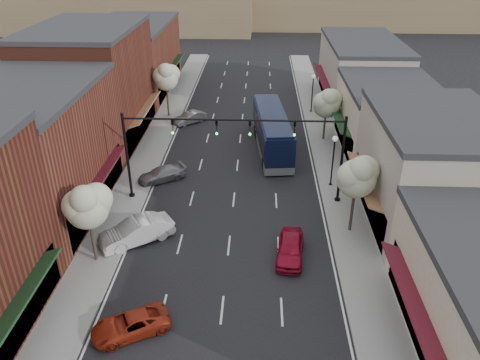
# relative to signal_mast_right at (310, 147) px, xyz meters

# --- Properties ---
(ground) EXTENTS (160.00, 160.00, 0.00)m
(ground) POSITION_rel_signal_mast_right_xyz_m (-5.62, -8.00, -4.62)
(ground) COLOR black
(ground) RESTS_ON ground
(sidewalk_left) EXTENTS (2.80, 73.00, 0.15)m
(sidewalk_left) POSITION_rel_signal_mast_right_xyz_m (-14.02, 10.50, -4.55)
(sidewalk_left) COLOR gray
(sidewalk_left) RESTS_ON ground
(sidewalk_right) EXTENTS (2.80, 73.00, 0.15)m
(sidewalk_right) POSITION_rel_signal_mast_right_xyz_m (2.78, 10.50, -4.55)
(sidewalk_right) COLOR gray
(sidewalk_right) RESTS_ON ground
(curb_left) EXTENTS (0.25, 73.00, 0.17)m
(curb_left) POSITION_rel_signal_mast_right_xyz_m (-12.62, 10.50, -4.55)
(curb_left) COLOR gray
(curb_left) RESTS_ON ground
(curb_right) EXTENTS (0.25, 73.00, 0.17)m
(curb_right) POSITION_rel_signal_mast_right_xyz_m (1.38, 10.50, -4.55)
(curb_right) COLOR gray
(curb_right) RESTS_ON ground
(bldg_left_midnear) EXTENTS (10.14, 14.10, 9.40)m
(bldg_left_midnear) POSITION_rel_signal_mast_right_xyz_m (-19.85, -2.00, 0.03)
(bldg_left_midnear) COLOR brown
(bldg_left_midnear) RESTS_ON ground
(bldg_left_midfar) EXTENTS (10.14, 14.10, 10.90)m
(bldg_left_midfar) POSITION_rel_signal_mast_right_xyz_m (-19.86, 12.00, 0.78)
(bldg_left_midfar) COLOR #5F2B1B
(bldg_left_midfar) RESTS_ON ground
(bldg_left_far) EXTENTS (10.14, 18.10, 8.40)m
(bldg_left_far) POSITION_rel_signal_mast_right_xyz_m (-19.84, 28.00, -0.46)
(bldg_left_far) COLOR brown
(bldg_left_far) RESTS_ON ground
(bldg_right_midnear) EXTENTS (9.14, 12.10, 7.90)m
(bldg_right_midnear) POSITION_rel_signal_mast_right_xyz_m (8.10, -2.00, -0.72)
(bldg_right_midnear) COLOR #A4998C
(bldg_right_midnear) RESTS_ON ground
(bldg_right_midfar) EXTENTS (9.14, 12.10, 6.40)m
(bldg_right_midfar) POSITION_rel_signal_mast_right_xyz_m (8.08, 10.00, -1.46)
(bldg_right_midfar) COLOR beige
(bldg_right_midfar) RESTS_ON ground
(bldg_right_far) EXTENTS (9.14, 16.10, 7.40)m
(bldg_right_far) POSITION_rel_signal_mast_right_xyz_m (8.09, 24.00, -0.96)
(bldg_right_far) COLOR #A4998C
(bldg_right_far) RESTS_ON ground
(hill_near) EXTENTS (50.00, 20.00, 8.00)m
(hill_near) POSITION_rel_signal_mast_right_xyz_m (-30.62, 70.00, -0.62)
(hill_near) COLOR #7A6647
(hill_near) RESTS_ON ground
(signal_mast_right) EXTENTS (8.22, 0.46, 7.00)m
(signal_mast_right) POSITION_rel_signal_mast_right_xyz_m (0.00, 0.00, 0.00)
(signal_mast_right) COLOR black
(signal_mast_right) RESTS_ON ground
(signal_mast_left) EXTENTS (8.22, 0.46, 7.00)m
(signal_mast_left) POSITION_rel_signal_mast_right_xyz_m (-11.24, 0.00, 0.00)
(signal_mast_left) COLOR black
(signal_mast_left) RESTS_ON ground
(tree_right_near) EXTENTS (2.85, 2.65, 5.95)m
(tree_right_near) POSITION_rel_signal_mast_right_xyz_m (2.73, -4.05, -0.17)
(tree_right_near) COLOR #47382B
(tree_right_near) RESTS_ON ground
(tree_right_far) EXTENTS (2.85, 2.65, 5.43)m
(tree_right_far) POSITION_rel_signal_mast_right_xyz_m (2.73, 11.95, -0.63)
(tree_right_far) COLOR #47382B
(tree_right_far) RESTS_ON ground
(tree_left_near) EXTENTS (2.85, 2.65, 5.69)m
(tree_left_near) POSITION_rel_signal_mast_right_xyz_m (-13.87, -8.05, -0.40)
(tree_left_near) COLOR #47382B
(tree_left_near) RESTS_ON ground
(tree_left_far) EXTENTS (2.85, 2.65, 6.13)m
(tree_left_far) POSITION_rel_signal_mast_right_xyz_m (-13.87, 17.95, -0.02)
(tree_left_far) COLOR #47382B
(tree_left_far) RESTS_ON ground
(lamp_post_near) EXTENTS (0.44, 0.44, 4.44)m
(lamp_post_near) POSITION_rel_signal_mast_right_xyz_m (2.18, 2.50, -1.62)
(lamp_post_near) COLOR black
(lamp_post_near) RESTS_ON ground
(lamp_post_far) EXTENTS (0.44, 0.44, 4.44)m
(lamp_post_far) POSITION_rel_signal_mast_right_xyz_m (2.18, 20.00, -1.62)
(lamp_post_far) COLOR black
(lamp_post_far) RESTS_ON ground
(coach_bus) EXTENTS (3.76, 11.99, 3.60)m
(coach_bus) POSITION_rel_signal_mast_right_xyz_m (-2.54, 9.66, -2.74)
(coach_bus) COLOR black
(coach_bus) RESTS_ON ground
(red_hatchback) EXTENTS (2.12, 4.30, 1.41)m
(red_hatchback) POSITION_rel_signal_mast_right_xyz_m (-1.63, -7.09, -3.92)
(red_hatchback) COLOR maroon
(red_hatchback) RESTS_ON ground
(parked_car_a) EXTENTS (4.45, 3.53, 1.12)m
(parked_car_a) POSITION_rel_signal_mast_right_xyz_m (-10.23, -13.84, -4.06)
(parked_car_a) COLOR maroon
(parked_car_a) RESTS_ON ground
(parked_car_b) EXTENTS (5.08, 4.22, 1.64)m
(parked_car_b) POSITION_rel_signal_mast_right_xyz_m (-11.82, -5.81, -3.80)
(parked_car_b) COLOR silver
(parked_car_b) RESTS_ON ground
(parked_car_c) EXTENTS (4.27, 3.49, 1.16)m
(parked_car_c) POSITION_rel_signal_mast_right_xyz_m (-11.82, 2.90, -4.04)
(parked_car_c) COLOR #939297
(parked_car_c) RESTS_ON ground
(parked_car_e) EXTENTS (3.67, 3.42, 1.23)m
(parked_car_e) POSITION_rel_signal_mast_right_xyz_m (-11.26, 16.09, -4.01)
(parked_car_e) COLOR #929297
(parked_car_e) RESTS_ON ground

